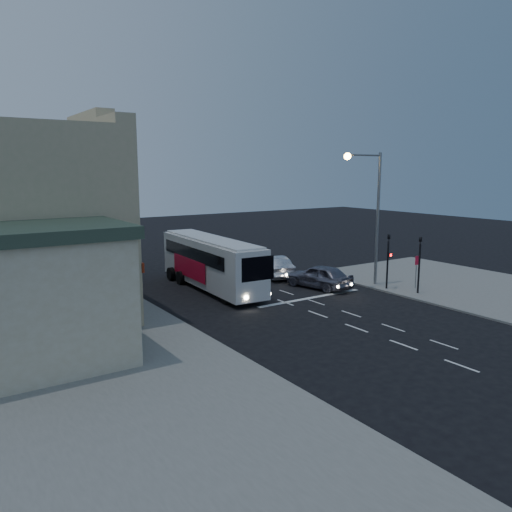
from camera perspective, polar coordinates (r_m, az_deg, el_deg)
ground at (r=29.00m, az=5.77°, el=-6.17°), size 120.00×120.00×0.00m
sidewalk_near at (r=36.29m, az=26.10°, el=-3.79°), size 12.00×24.00×0.12m
sidewalk_far at (r=30.86m, az=-23.73°, el=-5.87°), size 12.00×50.00×0.12m
road_markings at (r=32.27m, az=3.80°, el=-4.49°), size 8.00×30.55×0.01m
tour_bus at (r=33.73m, az=-5.17°, el=-0.62°), size 2.95×11.45×3.49m
car_suv at (r=34.28m, az=7.23°, el=-2.31°), size 2.88×5.08×1.63m
car_sedan_a at (r=37.65m, az=1.86°, el=-1.17°), size 2.75×5.11×1.60m
car_sedan_b at (r=42.82m, az=-1.92°, el=0.12°), size 3.14×5.65×1.55m
car_sedan_c at (r=47.25m, az=-5.57°, el=0.88°), size 3.61×5.36×1.36m
car_extra at (r=52.33m, az=-7.96°, el=1.78°), size 2.27×4.82×1.53m
traffic_signal_main at (r=34.22m, az=14.87°, el=0.15°), size 0.25×0.35×4.10m
traffic_signal_side at (r=33.51m, az=18.20°, el=-0.21°), size 0.18×0.15×4.10m
regulatory_sign at (r=35.02m, az=17.90°, el=-1.15°), size 0.45×0.12×2.20m
streetlight at (r=34.61m, az=13.06°, el=5.86°), size 3.32×0.44×9.00m
main_building at (r=29.83m, az=-26.21°, el=3.42°), size 10.12×12.00×11.00m
low_building_south at (r=21.78m, az=-24.12°, el=-4.20°), size 7.40×5.40×5.70m
street_tree at (r=37.88m, az=-18.96°, el=4.02°), size 4.00×4.00×6.20m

